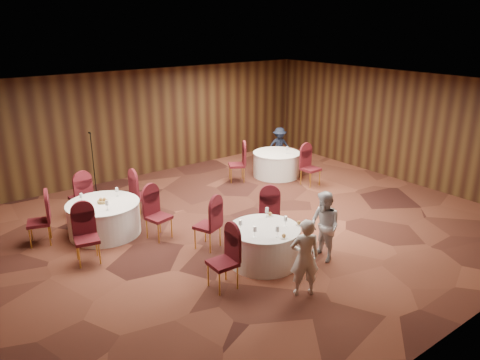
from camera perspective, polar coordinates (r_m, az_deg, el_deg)
ground at (r=10.85m, az=-0.20°, el=-5.98°), size 12.00×12.00×0.00m
room_shell at (r=10.17m, az=-0.21°, el=4.09°), size 12.00×12.00×12.00m
table_main at (r=9.32m, az=2.95°, el=-7.89°), size 1.41×1.41×0.74m
table_left at (r=10.92m, az=-16.22°, el=-4.47°), size 1.60×1.60×0.74m
table_right at (r=14.39m, az=4.46°, el=1.96°), size 1.44×1.44×0.74m
chairs_main at (r=9.56m, az=-0.69°, el=-6.29°), size 2.79×2.08×1.00m
chairs_left at (r=10.88m, az=-16.40°, el=-3.86°), size 3.06×2.90×1.00m
chairs_right at (r=13.70m, az=4.07°, el=1.63°), size 2.08×2.22×1.00m
tabletop_main at (r=9.13m, az=4.10°, el=-5.24°), size 1.18×1.08×0.22m
tabletop_left at (r=10.76m, az=-16.45°, el=-2.29°), size 0.85×0.83×0.22m
tabletop_right at (r=14.16m, az=5.76°, el=3.85°), size 0.08×0.08×0.22m
mic_stand at (r=13.40m, az=-17.30°, el=0.48°), size 0.24×0.24×1.75m
woman_a at (r=8.22m, az=7.89°, el=-9.32°), size 0.62×0.55×1.42m
woman_b at (r=9.42m, az=10.23°, el=-5.61°), size 0.64×0.76×1.42m
man_c at (r=15.43m, az=4.82°, el=4.11°), size 0.93×0.81×1.25m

